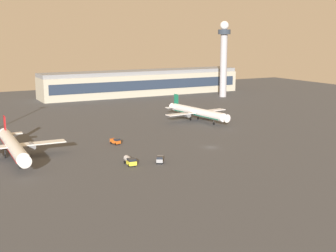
# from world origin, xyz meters

# --- Properties ---
(ground_plane) EXTENTS (416.00, 416.00, 0.00)m
(ground_plane) POSITION_xyz_m (0.00, 0.00, 0.00)
(ground_plane) COLOR #424449
(terminal_building) EXTENTS (136.87, 22.40, 16.40)m
(terminal_building) POSITION_xyz_m (41.54, 147.22, 8.09)
(terminal_building) COLOR #B2AD99
(terminal_building) RESTS_ON ground
(control_tower) EXTENTS (8.00, 8.00, 48.22)m
(control_tower) POSITION_xyz_m (83.13, 113.06, 27.48)
(control_tower) COLOR #A8A8B2
(control_tower) RESTS_ON ground
(airplane_far_stand) EXTENTS (34.14, 43.91, 11.28)m
(airplane_far_stand) POSITION_xyz_m (-64.97, 17.21, 4.26)
(airplane_far_stand) COLOR silver
(airplane_far_stand) RESTS_ON ground
(airplane_mid_apron) EXTENTS (32.73, 41.96, 10.76)m
(airplane_mid_apron) POSITION_xyz_m (23.26, 47.41, 4.07)
(airplane_mid_apron) COLOR white
(airplane_mid_apron) RESTS_ON ground
(cargo_loader) EXTENTS (3.78, 4.56, 2.25)m
(cargo_loader) POSITION_xyz_m (-25.28, -9.61, 1.18)
(cargo_loader) COLOR gray
(cargo_loader) RESTS_ON ground
(baggage_tractor) EXTENTS (2.94, 4.50, 2.25)m
(baggage_tractor) POSITION_xyz_m (-28.30, 20.52, 1.18)
(baggage_tractor) COLOR #D85919
(baggage_tractor) RESTS_ON ground
(pushback_tug) EXTENTS (1.82, 3.09, 2.05)m
(pushback_tug) POSITION_xyz_m (-63.96, 51.30, 1.07)
(pushback_tug) COLOR #D85919
(pushback_tug) RESTS_ON ground
(fuel_truck) EXTENTS (2.73, 6.42, 2.35)m
(fuel_truck) POSITION_xyz_m (-34.58, -7.46, 1.37)
(fuel_truck) COLOR yellow
(fuel_truck) RESTS_ON ground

